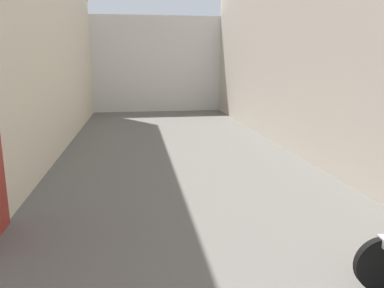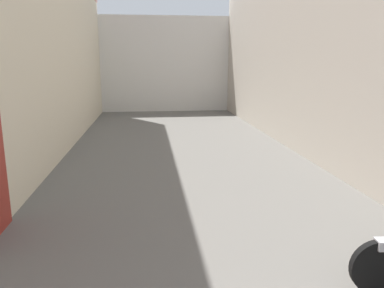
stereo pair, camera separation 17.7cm
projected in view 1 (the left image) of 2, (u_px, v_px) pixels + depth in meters
ground_plane at (194, 188)px, 7.11m from camera, size 34.56×34.56×0.00m
building_far_end at (156, 64)px, 18.48m from camera, size 9.03×2.00×4.43m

